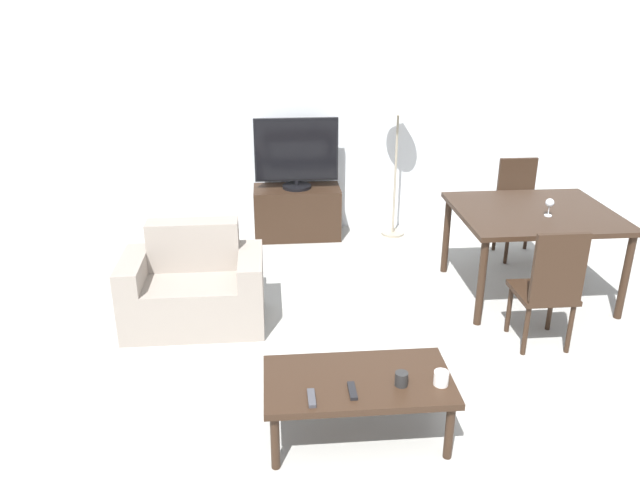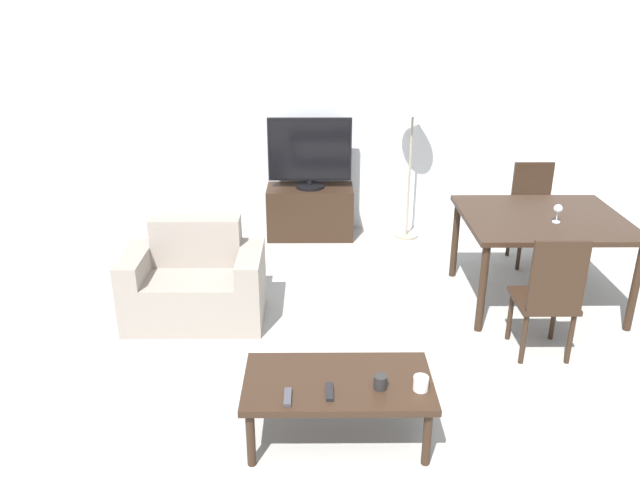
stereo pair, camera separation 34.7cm
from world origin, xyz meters
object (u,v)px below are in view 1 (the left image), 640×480
object	(u,v)px
dining_table	(534,219)
floor_lamp	(399,106)
cup_white_near	(401,379)
coffee_table	(358,385)
dining_chair_near	(549,286)
remote_secondary	(312,398)
cup_colored_far	(441,378)
remote_primary	(352,391)
tv_stand	(297,212)
tv	(296,153)
wine_glass_left	(550,204)
armchair	(194,289)
dining_chair_far	(518,204)

from	to	relation	value
dining_table	floor_lamp	xyz separation A→B (m)	(-0.87, 1.45, 0.68)
cup_white_near	coffee_table	bearing A→B (deg)	160.49
floor_lamp	cup_white_near	xyz separation A→B (m)	(-0.60, -3.24, -0.92)
dining_chair_near	remote_secondary	xyz separation A→B (m)	(-1.75, -1.01, -0.10)
cup_colored_far	remote_primary	bearing A→B (deg)	-176.39
tv_stand	cup_colored_far	xyz separation A→B (m)	(0.64, -3.28, 0.17)
tv_stand	tv	distance (m)	0.63
remote_secondary	wine_glass_left	distance (m)	2.70
cup_colored_far	tv	bearing A→B (deg)	100.99
floor_lamp	remote_secondary	world-z (taller)	floor_lamp
tv_stand	dining_table	bearing A→B (deg)	-38.17
remote_primary	wine_glass_left	distance (m)	2.51
armchair	coffee_table	bearing A→B (deg)	-53.28
remote_primary	cup_white_near	xyz separation A→B (m)	(0.28, 0.04, 0.03)
dining_chair_near	floor_lamp	distance (m)	2.55
floor_lamp	wine_glass_left	size ratio (longest dim) A/B	10.85
armchair	tv	bearing A→B (deg)	63.12
cup_white_near	dining_chair_far	bearing A→B (deg)	57.49
cup_colored_far	wine_glass_left	xyz separation A→B (m)	(1.29, 1.66, 0.42)
dining_chair_far	armchair	bearing A→B (deg)	-159.22
armchair	dining_chair_far	size ratio (longest dim) A/B	1.14
floor_lamp	remote_primary	bearing A→B (deg)	-105.03
tv_stand	cup_white_near	xyz separation A→B (m)	(0.41, -3.26, 0.17)
dining_table	cup_white_near	distance (m)	2.32
tv	floor_lamp	world-z (taller)	floor_lamp
coffee_table	cup_white_near	world-z (taller)	cup_white_near
tv	dining_table	bearing A→B (deg)	-38.12
armchair	remote_primary	xyz separation A→B (m)	(1.02, -1.56, 0.11)
remote_primary	cup_white_near	world-z (taller)	cup_white_near
dining_chair_far	coffee_table	bearing A→B (deg)	-126.76
armchair	dining_chair_near	xyz separation A→B (m)	(2.54, -0.59, 0.21)
dining_chair_far	tv	bearing A→B (deg)	163.78
tv	remote_secondary	xyz separation A→B (m)	(-0.09, -3.35, -0.49)
dining_table	armchair	bearing A→B (deg)	-174.43
dining_table	tv_stand	bearing A→B (deg)	141.83
dining_table	remote_primary	size ratio (longest dim) A/B	8.45
coffee_table	remote_secondary	bearing A→B (deg)	-148.32
remote_primary	coffee_table	bearing A→B (deg)	68.09
cup_white_near	remote_primary	bearing A→B (deg)	-171.01
floor_lamp	wine_glass_left	xyz separation A→B (m)	(0.92, -1.59, -0.50)
cup_colored_far	wine_glass_left	world-z (taller)	wine_glass_left
tv_stand	coffee_table	size ratio (longest dim) A/B	0.83
tv_stand	wine_glass_left	xyz separation A→B (m)	(1.93, -1.62, 0.59)
floor_lamp	dining_chair_far	bearing A→B (deg)	-28.33
tv_stand	dining_chair_far	bearing A→B (deg)	-16.28
floor_lamp	dining_table	bearing A→B (deg)	-59.16
dining_chair_far	remote_primary	world-z (taller)	dining_chair_far
cup_colored_far	remote_secondary	bearing A→B (deg)	-173.94
coffee_table	dining_chair_far	size ratio (longest dim) A/B	1.14
dining_chair_near	remote_primary	xyz separation A→B (m)	(-1.52, -0.96, -0.10)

